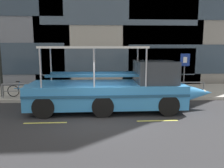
% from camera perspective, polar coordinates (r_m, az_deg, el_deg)
% --- Properties ---
extents(ground_plane, '(120.00, 120.00, 0.00)m').
position_cam_1_polar(ground_plane, '(10.59, -2.52, -8.21)').
color(ground_plane, '#2B2B2D').
extents(sidewalk, '(32.00, 4.80, 0.18)m').
position_cam_1_polar(sidewalk, '(16.01, -2.87, -1.93)').
color(sidewalk, '#A8A59E').
rests_on(sidewalk, ground_plane).
extents(curb_edge, '(32.00, 0.18, 0.18)m').
position_cam_1_polar(curb_edge, '(13.57, -2.75, -3.94)').
color(curb_edge, '#B2ADA3').
rests_on(curb_edge, ground_plane).
extents(lane_centreline, '(25.80, 0.12, 0.01)m').
position_cam_1_polar(lane_centreline, '(9.95, -2.45, -9.36)').
color(lane_centreline, '#DBD64C').
rests_on(lane_centreline, ground_plane).
extents(curb_guardrail, '(12.22, 0.09, 0.88)m').
position_cam_1_polar(curb_guardrail, '(13.77, -1.60, -0.85)').
color(curb_guardrail, gray).
rests_on(curb_guardrail, sidewalk).
extents(parking_sign, '(0.60, 0.12, 2.59)m').
position_cam_1_polar(parking_sign, '(15.01, 17.60, 4.05)').
color(parking_sign, '#4C4F54').
rests_on(parking_sign, sidewalk).
extents(leaned_bicycle, '(1.74, 0.46, 0.96)m').
position_cam_1_polar(leaned_bicycle, '(14.95, -21.48, -1.52)').
color(leaned_bicycle, black).
rests_on(leaned_bicycle, sidewalk).
extents(duck_tour_boat, '(9.47, 2.67, 3.20)m').
position_cam_1_polar(duck_tour_boat, '(11.53, 1.21, -1.31)').
color(duck_tour_boat, '#388CD1').
rests_on(duck_tour_boat, ground_plane).
extents(pedestrian_near_bow, '(0.41, 0.29, 1.57)m').
position_cam_1_polar(pedestrian_near_bow, '(15.61, 11.30, 1.49)').
color(pedestrian_near_bow, black).
rests_on(pedestrian_near_bow, sidewalk).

